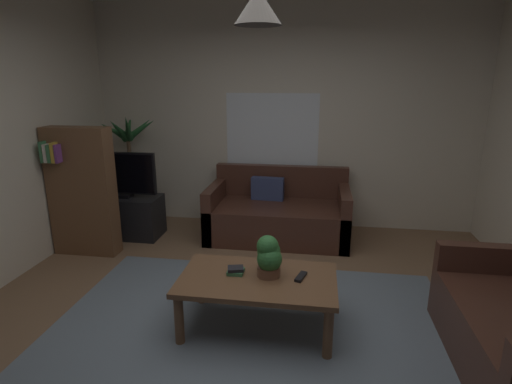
% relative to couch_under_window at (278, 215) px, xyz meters
% --- Properties ---
extents(floor, '(4.83, 5.08, 0.02)m').
position_rel_couch_under_window_xyz_m(floor, '(-0.01, -2.03, -0.28)').
color(floor, brown).
rests_on(floor, ground).
extents(rug, '(3.14, 2.79, 0.01)m').
position_rel_couch_under_window_xyz_m(rug, '(-0.01, -2.23, -0.27)').
color(rug, slate).
rests_on(rug, ground).
extents(wall_back, '(4.95, 0.06, 2.82)m').
position_rel_couch_under_window_xyz_m(wall_back, '(-0.01, 0.54, 1.14)').
color(wall_back, beige).
rests_on(wall_back, ground).
extents(window_pane, '(1.18, 0.01, 1.17)m').
position_rel_couch_under_window_xyz_m(window_pane, '(-0.14, 0.51, 0.85)').
color(window_pane, white).
extents(couch_under_window, '(1.67, 0.89, 0.82)m').
position_rel_couch_under_window_xyz_m(couch_under_window, '(0.00, 0.00, 0.00)').
color(couch_under_window, '#47281E').
rests_on(couch_under_window, ground).
extents(coffee_table, '(1.19, 0.69, 0.43)m').
position_rel_couch_under_window_xyz_m(coffee_table, '(0.03, -1.91, 0.10)').
color(coffee_table, brown).
rests_on(coffee_table, ground).
extents(book_on_table_0, '(0.12, 0.12, 0.03)m').
position_rel_couch_under_window_xyz_m(book_on_table_0, '(-0.15, -1.87, 0.17)').
color(book_on_table_0, '#387247').
rests_on(book_on_table_0, coffee_table).
extents(book_on_table_1, '(0.14, 0.12, 0.02)m').
position_rel_couch_under_window_xyz_m(book_on_table_1, '(-0.15, -1.88, 0.20)').
color(book_on_table_1, black).
rests_on(book_on_table_1, coffee_table).
extents(remote_on_table_0, '(0.14, 0.16, 0.02)m').
position_rel_couch_under_window_xyz_m(remote_on_table_0, '(0.09, -1.84, 0.17)').
color(remote_on_table_0, black).
rests_on(remote_on_table_0, coffee_table).
extents(remote_on_table_1, '(0.09, 0.17, 0.02)m').
position_rel_couch_under_window_xyz_m(remote_on_table_1, '(0.36, -1.87, 0.17)').
color(remote_on_table_1, black).
rests_on(remote_on_table_1, coffee_table).
extents(potted_plant_on_table, '(0.20, 0.21, 0.32)m').
position_rel_couch_under_window_xyz_m(potted_plant_on_table, '(0.11, -1.87, 0.32)').
color(potted_plant_on_table, brown).
rests_on(potted_plant_on_table, coffee_table).
extents(tv_stand, '(0.90, 0.44, 0.50)m').
position_rel_couch_under_window_xyz_m(tv_stand, '(-1.87, -0.24, -0.02)').
color(tv_stand, black).
rests_on(tv_stand, ground).
extents(tv, '(0.89, 0.16, 0.55)m').
position_rel_couch_under_window_xyz_m(tv, '(-1.87, -0.26, 0.51)').
color(tv, black).
rests_on(tv, tv_stand).
extents(potted_palm_corner, '(0.79, 0.78, 1.50)m').
position_rel_couch_under_window_xyz_m(potted_palm_corner, '(-1.97, 0.21, 0.43)').
color(potted_palm_corner, '#4C4C51').
rests_on(potted_palm_corner, ground).
extents(bookshelf_corner, '(0.70, 0.31, 1.40)m').
position_rel_couch_under_window_xyz_m(bookshelf_corner, '(-2.06, -0.78, 0.44)').
color(bookshelf_corner, brown).
rests_on(bookshelf_corner, ground).
extents(pendant_lamp, '(0.31, 0.31, 0.60)m').
position_rel_couch_under_window_xyz_m(pendant_lamp, '(0.03, -1.91, 2.05)').
color(pendant_lamp, black).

